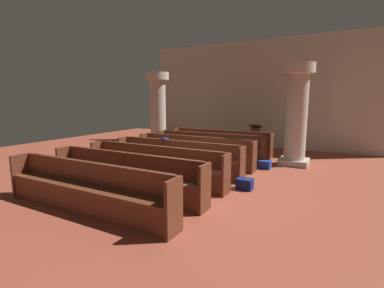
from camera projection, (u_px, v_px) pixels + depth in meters
ground_plane at (189, 181)px, 6.98m from camera, size 19.20×19.20×0.00m
back_wall at (258, 94)px, 11.89m from camera, size 10.00×0.16×4.50m
pew_row_0 at (220, 141)px, 10.45m from camera, size 3.88×0.46×0.89m
pew_row_1 at (208, 145)px, 9.55m from camera, size 3.88×0.46×0.89m
pew_row_2 at (194, 150)px, 8.64m from camera, size 3.88×0.47×0.89m
pew_row_3 at (176, 156)px, 7.74m from camera, size 3.88×0.46×0.89m
pew_row_4 at (154, 163)px, 6.83m from camera, size 3.88×0.46×0.89m
pew_row_5 at (125, 173)px, 5.93m from camera, size 3.88×0.47×0.89m
pew_row_6 at (85, 186)px, 5.02m from camera, size 3.88×0.46×0.89m
pillar_aisle_side at (297, 113)px, 8.52m from camera, size 0.92×0.92×3.11m
pillar_far_side at (158, 110)px, 11.39m from camera, size 0.92×0.92×3.11m
lectern at (255, 140)px, 10.92m from camera, size 0.48×0.45×1.08m
hymn_book at (165, 139)px, 8.07m from camera, size 0.13×0.21×0.04m
kneeler_box_blue at (265, 164)px, 8.27m from camera, size 0.34×0.32×0.23m
kneeler_box_navy at (245, 184)px, 6.33m from camera, size 0.35×0.27×0.25m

